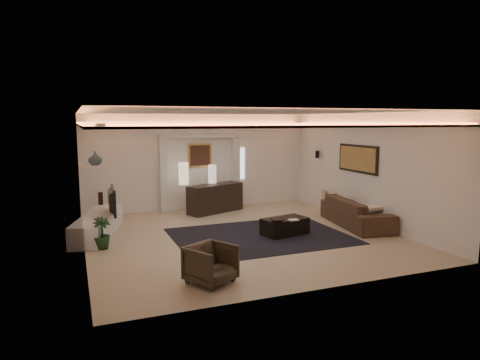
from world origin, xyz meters
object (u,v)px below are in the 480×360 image
object	(u,v)px
coffee_table	(285,226)
armchair	(211,264)
console	(215,199)
sofa	(356,212)

from	to	relation	value
coffee_table	armchair	xyz separation A→B (m)	(-2.57, -2.30, 0.12)
console	armchair	size ratio (longest dim) A/B	2.45
sofa	armchair	distance (m)	5.31
console	armchair	distance (m)	5.66
sofa	coffee_table	world-z (taller)	sofa
armchair	sofa	bearing A→B (deg)	-2.19
sofa	coffee_table	size ratio (longest dim) A/B	2.26
console	sofa	world-z (taller)	console
sofa	console	bearing A→B (deg)	53.79
console	sofa	size ratio (longest dim) A/B	0.72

